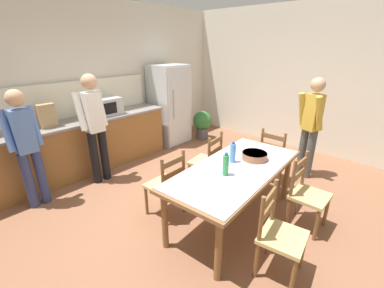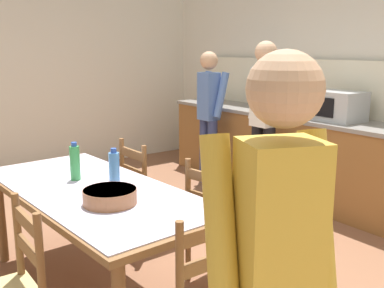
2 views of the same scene
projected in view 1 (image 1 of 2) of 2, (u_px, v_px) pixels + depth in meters
The scene contains 21 objects.
ground_plane at pixel (195, 208), 3.56m from camera, with size 8.32×8.32×0.00m, color brown.
wall_back at pixel (87, 84), 4.70m from camera, with size 6.52×0.12×2.90m, color silver.
wall_right at pixel (301, 79), 5.28m from camera, with size 0.12×5.20×2.90m, color silver.
kitchen_counter at pixel (73, 148), 4.36m from camera, with size 3.51×0.66×0.93m.
counter_splashback at pixel (57, 101), 4.28m from camera, with size 3.47×0.03×0.60m, color #EFE8CB.
refrigerator at pixel (169, 105), 5.72m from camera, with size 0.72×0.73×1.73m.
microwave at pixel (106, 106), 4.59m from camera, with size 0.50×0.39×0.30m.
paper_bag at pixel (46, 116), 3.89m from camera, with size 0.24×0.16×0.36m, color tan.
dining_table at pixel (236, 173), 3.10m from camera, with size 2.03×1.02×0.75m.
bottle_near_centre at pixel (226, 165), 2.85m from camera, with size 0.07×0.07×0.27m.
bottle_off_centre at pixel (233, 153), 3.16m from camera, with size 0.07×0.07×0.27m.
serving_bowl at pixel (254, 155), 3.27m from camera, with size 0.32×0.32×0.09m.
chair_side_far_right at pixel (207, 162), 3.94m from camera, with size 0.47×0.46×0.91m.
chair_side_near_left at pixel (279, 235), 2.43m from camera, with size 0.47×0.46×0.91m.
chair_side_near_right at pixel (307, 194), 3.08m from camera, with size 0.42×0.40×0.91m.
chair_head_end at pixel (274, 156), 4.12m from camera, with size 0.40×0.42×0.91m.
chair_side_far_left at pixel (167, 185), 3.29m from camera, with size 0.43×0.41×0.91m.
person_at_sink at pixel (26, 144), 3.34m from camera, with size 0.41×0.28×1.62m.
person_at_counter at pixel (95, 124), 3.96m from camera, with size 0.44×0.30×1.73m.
person_by_table at pixel (311, 123), 4.13m from camera, with size 0.37×0.47×1.66m.
potted_plant at pixel (202, 123), 6.06m from camera, with size 0.44×0.44×0.67m.
Camera 1 is at (-2.24, -1.98, 2.13)m, focal length 24.00 mm.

